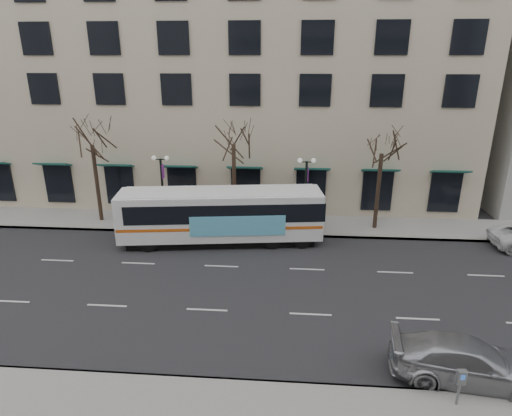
# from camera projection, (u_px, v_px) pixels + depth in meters

# --- Properties ---
(ground) EXTENTS (160.00, 160.00, 0.00)m
(ground) POSITION_uv_depth(u_px,v_px,m) (215.00, 286.00, 22.90)
(ground) COLOR black
(ground) RESTS_ON ground
(sidewalk_far) EXTENTS (80.00, 4.00, 0.15)m
(sidewalk_far) POSITION_uv_depth(u_px,v_px,m) (304.00, 225.00, 30.98)
(sidewalk_far) COLOR gray
(sidewalk_far) RESTS_ON ground
(building_hotel) EXTENTS (40.00, 20.00, 24.00)m
(building_hotel) POSITION_uv_depth(u_px,v_px,m) (227.00, 52.00, 38.78)
(building_hotel) COLOR #C5B196
(building_hotel) RESTS_ON ground
(tree_far_left) EXTENTS (3.60, 3.60, 8.34)m
(tree_far_left) POSITION_uv_depth(u_px,v_px,m) (90.00, 132.00, 29.65)
(tree_far_left) COLOR black
(tree_far_left) RESTS_ON ground
(tree_far_mid) EXTENTS (3.60, 3.60, 8.55)m
(tree_far_mid) POSITION_uv_depth(u_px,v_px,m) (233.00, 130.00, 28.87)
(tree_far_mid) COLOR black
(tree_far_mid) RESTS_ON ground
(tree_far_right) EXTENTS (3.60, 3.60, 8.06)m
(tree_far_right) POSITION_uv_depth(u_px,v_px,m) (383.00, 140.00, 28.31)
(tree_far_right) COLOR black
(tree_far_right) RESTS_ON ground
(lamp_post_left) EXTENTS (1.22, 0.45, 5.21)m
(lamp_post_left) POSITION_uv_depth(u_px,v_px,m) (163.00, 187.00, 29.98)
(lamp_post_left) COLOR black
(lamp_post_left) RESTS_ON ground
(lamp_post_right) EXTENTS (1.22, 0.45, 5.21)m
(lamp_post_right) POSITION_uv_depth(u_px,v_px,m) (306.00, 191.00, 29.27)
(lamp_post_right) COLOR black
(lamp_post_right) RESTS_ON ground
(city_bus) EXTENTS (13.31, 4.49, 3.54)m
(city_bus) POSITION_uv_depth(u_px,v_px,m) (222.00, 214.00, 27.75)
(city_bus) COLOR white
(city_bus) RESTS_ON ground
(silver_car) EXTENTS (5.86, 2.99, 1.63)m
(silver_car) POSITION_uv_depth(u_px,v_px,m) (467.00, 361.00, 16.04)
(silver_car) COLOR #B0B1B8
(silver_car) RESTS_ON ground
(pay_station) EXTENTS (0.32, 0.22, 1.42)m
(pay_station) POSITION_uv_depth(u_px,v_px,m) (461.00, 380.00, 14.58)
(pay_station) COLOR slate
(pay_station) RESTS_ON sidewalk_near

